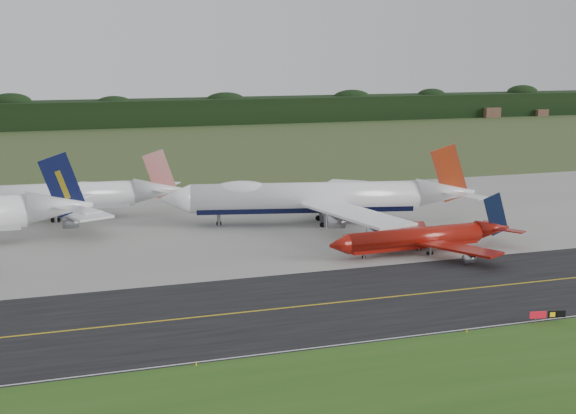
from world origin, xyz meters
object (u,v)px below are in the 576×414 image
Objects in this scene: taxiway_sign at (547,315)px; jet_ba_747 at (316,197)px; jet_red_737 at (424,238)px; jet_star_tail at (54,197)px.

jet_ba_747 is at bearing 96.67° from taxiway_sign.
jet_ba_747 is at bearing 109.46° from jet_red_737.
jet_ba_747 is 1.19× the size of jet_star_tail.
jet_star_tail is at bearing 157.22° from jet_ba_747.
taxiway_sign is (58.58, -87.78, -3.61)m from jet_star_tail.
jet_star_tail reaches higher than jet_red_737.
jet_ba_747 reaches higher than taxiway_sign.
jet_ba_747 is at bearing -22.78° from jet_star_tail.
taxiway_sign is (7.77, -66.44, -4.39)m from jet_ba_747.
taxiway_sign is at bearing -93.18° from jet_red_737.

